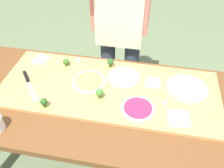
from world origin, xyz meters
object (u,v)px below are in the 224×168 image
object	(u,v)px
pizza_slice_near_right	(41,60)
broccoli_floret_front_mid	(66,62)
pizza_slice_center	(179,118)
pizza_slice_far_left	(153,83)
pizza_whole_white_garlic	(187,88)
pizza_whole_beet_magenta	(138,108)
cheese_crumble_a	(165,103)
chefs_knife	(28,81)
cheese_crumble_c	(59,61)
prep_table	(107,112)
cook_center	(121,15)
pizza_whole_pesto_green	(89,81)
broccoli_floret_front_right	(100,93)
broccoli_floret_back_left	(110,62)
pizza_whole_cheese_artichoke	(124,77)
broccoli_floret_center_left	(44,102)
cheese_crumble_b	(79,60)

from	to	relation	value
pizza_slice_near_right	broccoli_floret_front_mid	distance (m)	0.19
pizza_slice_center	pizza_slice_far_left	distance (m)	0.30
pizza_whole_white_garlic	pizza_slice_near_right	xyz separation A→B (m)	(-0.97, 0.11, -0.00)
pizza_whole_beet_magenta	cheese_crumble_a	distance (m)	0.16
chefs_knife	cheese_crumble_c	size ratio (longest dim) A/B	18.84
prep_table	cheese_crumble_a	bearing A→B (deg)	2.36
pizza_whole_white_garlic	cheese_crumble_a	size ratio (longest dim) A/B	11.87
broccoli_floret_front_mid	cook_center	size ratio (longest dim) A/B	0.03
pizza_whole_beet_magenta	pizza_whole_pesto_green	distance (m)	0.36
pizza_slice_far_left	broccoli_floret_front_right	world-z (taller)	broccoli_floret_front_right
pizza_slice_near_right	broccoli_floret_front_right	world-z (taller)	broccoli_floret_front_right
chefs_knife	pizza_slice_far_left	xyz separation A→B (m)	(0.76, 0.13, -0.00)
broccoli_floret_back_left	cheese_crumble_a	bearing A→B (deg)	-37.20
pizza_slice_center	cheese_crumble_a	world-z (taller)	cheese_crumble_a
pizza_whole_cheese_artichoke	cheese_crumble_a	bearing A→B (deg)	-34.56
pizza_slice_far_left	broccoli_floret_back_left	bearing A→B (deg)	158.64
broccoli_floret_front_right	pizza_slice_near_right	bearing A→B (deg)	149.79
cook_center	broccoli_floret_front_mid	bearing A→B (deg)	-126.03
pizza_whole_white_garlic	broccoli_floret_back_left	size ratio (longest dim) A/B	3.86
chefs_knife	broccoli_floret_center_left	size ratio (longest dim) A/B	4.06
cook_center	pizza_whole_beet_magenta	bearing A→B (deg)	-73.04
pizza_whole_cheese_artichoke	cheese_crumble_c	world-z (taller)	pizza_whole_cheese_artichoke
pizza_slice_center	broccoli_floret_front_right	world-z (taller)	broccoli_floret_front_right
pizza_whole_cheese_artichoke	pizza_slice_near_right	distance (m)	0.59
pizza_whole_beet_magenta	cheese_crumble_c	bearing A→B (deg)	150.32
prep_table	broccoli_floret_front_right	xyz separation A→B (m)	(-0.04, -0.01, 0.16)
chefs_knife	broccoli_floret_center_left	distance (m)	0.25
chefs_knife	pizza_whole_beet_magenta	distance (m)	0.70
broccoli_floret_center_left	cook_center	size ratio (longest dim) A/B	0.04
pizza_whole_cheese_artichoke	broccoli_floret_center_left	distance (m)	0.51
broccoli_floret_center_left	prep_table	bearing A→B (deg)	22.13
broccoli_floret_front_mid	cheese_crumble_b	size ratio (longest dim) A/B	2.56
pizza_whole_pesto_green	cook_center	bearing A→B (deg)	79.04
broccoli_floret_front_mid	cheese_crumble_a	xyz separation A→B (m)	(0.65, -0.23, -0.02)
pizza_whole_beet_magenta	pizza_whole_cheese_artichoke	xyz separation A→B (m)	(-0.12, 0.24, 0.00)
broccoli_floret_back_left	cheese_crumble_b	size ratio (longest dim) A/B	3.14
broccoli_floret_back_left	cheese_crumble_c	bearing A→B (deg)	-177.43
pizza_whole_pesto_green	broccoli_floret_center_left	xyz separation A→B (m)	(-0.19, -0.24, 0.03)
pizza_whole_white_garlic	pizza_slice_center	size ratio (longest dim) A/B	2.22
cheese_crumble_c	broccoli_floret_front_right	bearing A→B (deg)	-38.73
chefs_knife	broccoli_floret_back_left	bearing A→B (deg)	27.68
prep_table	cook_center	xyz separation A→B (m)	(-0.03, 0.65, 0.31)
broccoli_floret_center_left	cheese_crumble_a	world-z (taller)	broccoli_floret_center_left
broccoli_floret_front_right	pizza_whole_white_garlic	bearing A→B (deg)	18.98
broccoli_floret_front_mid	cook_center	bearing A→B (deg)	53.97
chefs_knife	cheese_crumble_b	distance (m)	0.36
broccoli_floret_front_right	cheese_crumble_b	distance (m)	0.39
pizza_slice_near_right	broccoli_floret_front_mid	world-z (taller)	broccoli_floret_front_mid
cheese_crumble_b	cheese_crumble_c	size ratio (longest dim) A/B	1.59
pizza_whole_beet_magenta	broccoli_floret_front_mid	size ratio (longest dim) A/B	3.67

